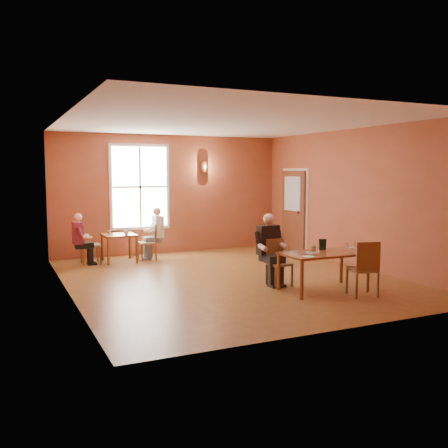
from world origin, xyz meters
name	(u,v)px	position (x,y,z in m)	size (l,w,h in m)	color
ground	(228,278)	(0.00, 0.00, 0.00)	(6.00, 7.00, 0.01)	brown
wall_back	(170,194)	(0.00, 3.50, 1.50)	(6.00, 0.04, 3.00)	brown
wall_front	(344,217)	(0.00, -3.50, 1.50)	(6.00, 0.04, 3.00)	brown
wall_left	(66,206)	(-3.00, 0.00, 1.50)	(0.04, 7.00, 3.00)	brown
wall_right	(353,198)	(3.00, 0.00, 1.50)	(0.04, 7.00, 3.00)	brown
ceiling	(228,123)	(0.00, 0.00, 3.00)	(6.00, 7.00, 0.04)	white
window	(140,187)	(-0.80, 3.45, 1.70)	(1.36, 0.10, 1.96)	white
door	(293,211)	(2.94, 2.30, 1.05)	(0.12, 1.04, 2.10)	maroon
wall_sconce	(204,167)	(0.90, 3.40, 2.20)	(0.16, 0.16, 0.28)	brown
main_table	(323,272)	(1.08, -1.60, 0.34)	(1.44, 0.81, 0.68)	brown
chair_diner_main	(279,263)	(0.58, -0.95, 0.42)	(0.38, 0.38, 0.85)	brown
diner_main	(280,252)	(0.58, -0.98, 0.63)	(0.51, 0.51, 1.27)	#361F18
chair_empty	(362,268)	(1.46, -2.17, 0.47)	(0.41, 0.41, 0.93)	#592F14
plate_food	(312,252)	(0.87, -1.57, 0.69)	(0.25, 0.25, 0.03)	white
sandwich	(313,249)	(0.91, -1.52, 0.73)	(0.09, 0.09, 0.11)	tan
goblet_b	(353,246)	(1.64, -1.70, 0.77)	(0.07, 0.07, 0.19)	white
goblet_c	(346,248)	(1.40, -1.82, 0.77)	(0.07, 0.07, 0.18)	white
menu_stand	(323,244)	(1.23, -1.37, 0.78)	(0.12, 0.06, 0.20)	black
knife	(333,255)	(1.07, -1.89, 0.68)	(0.17, 0.01, 0.00)	silver
napkin	(308,256)	(0.59, -1.85, 0.68)	(0.17, 0.17, 0.01)	silver
side_plate	(350,248)	(1.81, -1.41, 0.68)	(0.16, 0.16, 0.01)	white
sunglasses	(360,252)	(1.64, -1.90, 0.68)	(0.12, 0.04, 0.01)	black
second_table	(119,248)	(-1.51, 2.69, 0.32)	(0.73, 0.73, 0.64)	brown
chair_diner_white	(147,242)	(-0.86, 2.69, 0.43)	(0.38, 0.38, 0.85)	#422410
diner_white	(148,235)	(-0.83, 2.69, 0.59)	(0.47, 0.47, 1.19)	silver
chair_diner_maroon	(91,244)	(-2.16, 2.69, 0.45)	(0.40, 0.40, 0.90)	#3B210F
diner_maroon	(89,239)	(-2.19, 2.69, 0.57)	(0.45, 0.45, 1.13)	maroon
cup_a	(126,232)	(-1.37, 2.58, 0.69)	(0.11, 0.11, 0.09)	silver
cup_b	(109,232)	(-1.71, 2.80, 0.69)	(0.09, 0.09, 0.09)	white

